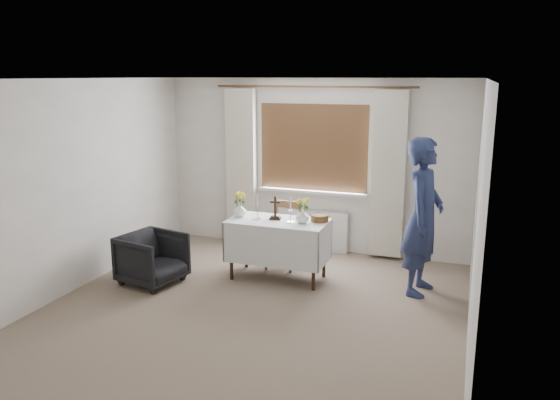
# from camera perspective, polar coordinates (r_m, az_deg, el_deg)

# --- Properties ---
(ground) EXTENTS (5.00, 5.00, 0.00)m
(ground) POSITION_cam_1_polar(r_m,az_deg,el_deg) (6.03, -3.44, -11.95)
(ground) COLOR gray
(ground) RESTS_ON ground
(altar_table) EXTENTS (1.24, 0.64, 0.76)m
(altar_table) POSITION_cam_1_polar(r_m,az_deg,el_deg) (6.93, -0.21, -5.20)
(altar_table) COLOR silver
(altar_table) RESTS_ON ground
(wooden_chair) EXTENTS (0.44, 0.44, 0.89)m
(wooden_chair) POSITION_cam_1_polar(r_m,az_deg,el_deg) (7.31, 0.36, -3.70)
(wooden_chair) COLOR brown
(wooden_chair) RESTS_ON ground
(armchair) EXTENTS (0.82, 0.81, 0.64)m
(armchair) POSITION_cam_1_polar(r_m,az_deg,el_deg) (6.97, -13.20, -5.99)
(armchair) COLOR black
(armchair) RESTS_ON ground
(person) EXTENTS (0.54, 0.74, 1.85)m
(person) POSITION_cam_1_polar(r_m,az_deg,el_deg) (6.56, 14.72, -1.71)
(person) COLOR navy
(person) RESTS_ON ground
(radiator) EXTENTS (1.10, 0.10, 0.60)m
(radiator) POSITION_cam_1_polar(r_m,az_deg,el_deg) (8.07, 3.27, -3.18)
(radiator) COLOR silver
(radiator) RESTS_ON ground
(wooden_cross) EXTENTS (0.15, 0.12, 0.30)m
(wooden_cross) POSITION_cam_1_polar(r_m,az_deg,el_deg) (6.84, -0.50, -0.82)
(wooden_cross) COLOR black
(wooden_cross) RESTS_ON altar_table
(candlestick_left) EXTENTS (0.11, 0.11, 0.33)m
(candlestick_left) POSITION_cam_1_polar(r_m,az_deg,el_deg) (6.84, -2.38, -0.70)
(candlestick_left) COLOR silver
(candlestick_left) RESTS_ON altar_table
(candlestick_right) EXTENTS (0.10, 0.10, 0.32)m
(candlestick_right) POSITION_cam_1_polar(r_m,az_deg,el_deg) (6.69, 1.10, -1.05)
(candlestick_right) COLOR silver
(candlestick_right) RESTS_ON altar_table
(flower_vase_left) EXTENTS (0.19, 0.19, 0.17)m
(flower_vase_left) POSITION_cam_1_polar(r_m,az_deg,el_deg) (7.01, -4.22, -1.05)
(flower_vase_left) COLOR white
(flower_vase_left) RESTS_ON altar_table
(flower_vase_right) EXTENTS (0.17, 0.17, 0.17)m
(flower_vase_right) POSITION_cam_1_polar(r_m,az_deg,el_deg) (6.69, 2.35, -1.69)
(flower_vase_right) COLOR white
(flower_vase_right) RESTS_ON altar_table
(wicker_basket) EXTENTS (0.28, 0.28, 0.08)m
(wicker_basket) POSITION_cam_1_polar(r_m,az_deg,el_deg) (6.80, 4.16, -1.87)
(wicker_basket) COLOR brown
(wicker_basket) RESTS_ON altar_table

